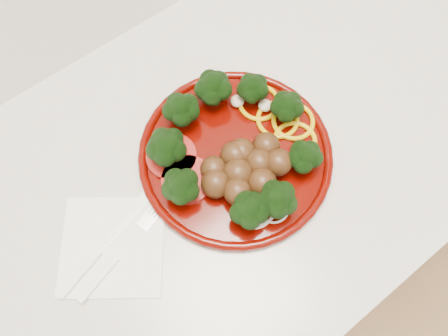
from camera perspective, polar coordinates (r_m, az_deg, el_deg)
counter at (r=1.11m, az=2.05°, el=-6.61°), size 2.40×0.60×0.90m
plate at (r=0.66m, az=1.38°, el=2.11°), size 0.30×0.30×0.07m
napkin at (r=0.65m, az=-14.35°, el=-9.82°), size 0.20×0.20×0.00m
knife at (r=0.65m, az=-16.37°, el=-10.67°), size 0.20×0.07×0.01m
fork at (r=0.64m, az=-14.89°, el=-12.33°), size 0.17×0.06×0.01m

